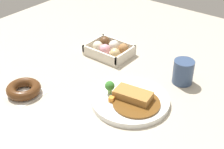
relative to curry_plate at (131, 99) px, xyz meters
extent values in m
plane|color=#B2A893|center=(-0.12, 0.05, -0.01)|extent=(1.60, 1.60, 0.00)
cylinder|color=white|center=(0.00, 0.00, -0.01)|extent=(0.25, 0.25, 0.02)
cylinder|color=brown|center=(0.03, -0.01, 0.01)|extent=(0.15, 0.15, 0.01)
cube|color=#A87538|center=(0.01, 0.00, 0.02)|extent=(0.13, 0.08, 0.02)
cylinder|color=white|center=(-0.04, 0.02, 0.01)|extent=(0.06, 0.06, 0.00)
ellipsoid|color=yellow|center=(-0.04, 0.02, 0.02)|extent=(0.03, 0.03, 0.01)
cylinder|color=#8CB766|center=(-0.07, -0.02, 0.01)|extent=(0.01, 0.01, 0.02)
sphere|color=#387A2D|center=(-0.07, -0.02, 0.03)|extent=(0.03, 0.03, 0.03)
cube|color=orange|center=(-0.04, -0.05, 0.01)|extent=(0.02, 0.02, 0.02)
cube|color=beige|center=(-0.25, 0.21, -0.01)|extent=(0.17, 0.13, 0.01)
cube|color=beige|center=(-0.33, 0.21, 0.01)|extent=(0.01, 0.13, 0.03)
cube|color=beige|center=(-0.17, 0.21, 0.01)|extent=(0.01, 0.13, 0.03)
cube|color=beige|center=(-0.25, 0.15, 0.01)|extent=(0.17, 0.01, 0.03)
cube|color=beige|center=(-0.25, 0.27, 0.01)|extent=(0.17, 0.01, 0.03)
sphere|color=#EFE5C6|center=(-0.30, 0.19, 0.02)|extent=(0.04, 0.04, 0.04)
sphere|color=pink|center=(-0.26, 0.19, 0.02)|extent=(0.04, 0.04, 0.04)
sphere|color=#DBB77A|center=(-0.20, 0.18, 0.02)|extent=(0.04, 0.04, 0.04)
sphere|color=brown|center=(-0.30, 0.24, 0.02)|extent=(0.04, 0.04, 0.04)
sphere|color=silver|center=(-0.25, 0.23, 0.02)|extent=(0.04, 0.04, 0.04)
sphere|color=#9E6B3D|center=(-0.20, 0.23, 0.02)|extent=(0.04, 0.04, 0.04)
cube|color=white|center=(-0.31, -0.18, -0.01)|extent=(0.12, 0.12, 0.00)
torus|color=#4C2B14|center=(-0.31, -0.18, 0.00)|extent=(0.12, 0.12, 0.03)
cylinder|color=#33476B|center=(0.07, 0.21, 0.03)|extent=(0.07, 0.07, 0.09)
camera|label=1|loc=(0.46, -0.69, 0.62)|focal=51.53mm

